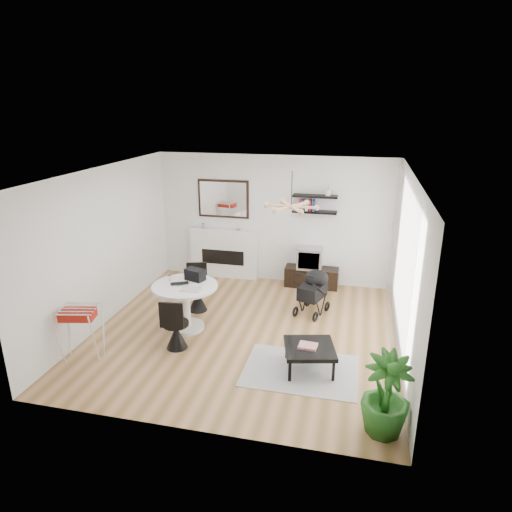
% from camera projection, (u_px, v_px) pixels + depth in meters
% --- Properties ---
extents(floor, '(5.00, 5.00, 0.00)m').
position_uv_depth(floor, '(245.00, 332.00, 7.75)').
color(floor, olive).
rests_on(floor, ground).
extents(ceiling, '(5.00, 5.00, 0.00)m').
position_uv_depth(ceiling, '(243.00, 173.00, 6.88)').
color(ceiling, white).
rests_on(ceiling, wall_back).
extents(wall_back, '(5.00, 0.00, 5.00)m').
position_uv_depth(wall_back, '(274.00, 220.00, 9.62)').
color(wall_back, white).
rests_on(wall_back, floor).
extents(wall_left, '(0.00, 5.00, 5.00)m').
position_uv_depth(wall_left, '(104.00, 246.00, 7.85)').
color(wall_left, white).
rests_on(wall_left, floor).
extents(wall_right, '(0.00, 5.00, 5.00)m').
position_uv_depth(wall_right, '(407.00, 270.00, 6.77)').
color(wall_right, white).
rests_on(wall_right, floor).
extents(sheer_curtain, '(0.04, 3.60, 2.60)m').
position_uv_depth(sheer_curtain, '(399.00, 265.00, 6.98)').
color(sheer_curtain, white).
rests_on(sheer_curtain, wall_right).
extents(fireplace, '(1.50, 0.17, 2.16)m').
position_uv_depth(fireplace, '(224.00, 247.00, 10.00)').
color(fireplace, white).
rests_on(fireplace, floor).
extents(shelf_lower, '(0.90, 0.25, 0.04)m').
position_uv_depth(shelf_lower, '(315.00, 212.00, 9.23)').
color(shelf_lower, black).
rests_on(shelf_lower, wall_back).
extents(shelf_upper, '(0.90, 0.25, 0.04)m').
position_uv_depth(shelf_upper, '(315.00, 196.00, 9.13)').
color(shelf_upper, black).
rests_on(shelf_upper, wall_back).
extents(pendant_lamp, '(0.90, 0.90, 0.10)m').
position_uv_depth(pendant_lamp, '(291.00, 206.00, 7.18)').
color(pendant_lamp, tan).
rests_on(pendant_lamp, ceiling).
extents(tv_console, '(1.11, 0.39, 0.42)m').
position_uv_depth(tv_console, '(311.00, 277.00, 9.61)').
color(tv_console, black).
rests_on(tv_console, floor).
extents(crt_tv, '(0.50, 0.44, 0.44)m').
position_uv_depth(crt_tv, '(310.00, 258.00, 9.48)').
color(crt_tv, '#A8A9AB').
rests_on(crt_tv, tv_console).
extents(dining_table, '(1.11, 1.11, 0.81)m').
position_uv_depth(dining_table, '(186.00, 300.00, 7.71)').
color(dining_table, white).
rests_on(dining_table, floor).
extents(laptop, '(0.35, 0.31, 0.02)m').
position_uv_depth(laptop, '(180.00, 284.00, 7.61)').
color(laptop, black).
rests_on(laptop, dining_table).
extents(black_bag, '(0.37, 0.29, 0.20)m').
position_uv_depth(black_bag, '(195.00, 275.00, 7.81)').
color(black_bag, black).
rests_on(black_bag, dining_table).
extents(newspaper, '(0.34, 0.29, 0.01)m').
position_uv_depth(newspaper, '(191.00, 289.00, 7.45)').
color(newspaper, silver).
rests_on(newspaper, dining_table).
extents(drinking_glass, '(0.05, 0.05, 0.09)m').
position_uv_depth(drinking_glass, '(170.00, 278.00, 7.82)').
color(drinking_glass, white).
rests_on(drinking_glass, dining_table).
extents(chair_far, '(0.46, 0.47, 0.88)m').
position_uv_depth(chair_far, '(198.00, 296.00, 8.50)').
color(chair_far, black).
rests_on(chair_far, floor).
extents(chair_near, '(0.41, 0.43, 0.86)m').
position_uv_depth(chair_near, '(176.00, 333.00, 7.16)').
color(chair_near, black).
rests_on(chair_near, floor).
extents(drying_rack, '(0.66, 0.63, 0.85)m').
position_uv_depth(drying_rack, '(81.00, 332.00, 6.83)').
color(drying_rack, white).
rests_on(drying_rack, floor).
extents(stroller, '(0.65, 0.81, 0.89)m').
position_uv_depth(stroller, '(313.00, 293.00, 8.36)').
color(stroller, black).
rests_on(stroller, floor).
extents(rug, '(1.64, 1.19, 0.01)m').
position_uv_depth(rug, '(301.00, 370.00, 6.63)').
color(rug, '#A8A8A8').
rests_on(rug, floor).
extents(coffee_table, '(0.86, 0.86, 0.36)m').
position_uv_depth(coffee_table, '(310.00, 349.00, 6.57)').
color(coffee_table, black).
rests_on(coffee_table, rug).
extents(magazines, '(0.28, 0.23, 0.04)m').
position_uv_depth(magazines, '(308.00, 346.00, 6.54)').
color(magazines, '#D2343F').
rests_on(magazines, coffee_table).
extents(potted_plant, '(0.72, 0.72, 1.02)m').
position_uv_depth(potted_plant, '(386.00, 395.00, 5.25)').
color(potted_plant, '#215E1A').
rests_on(potted_plant, floor).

